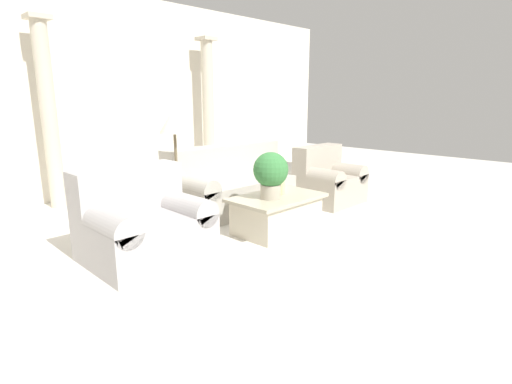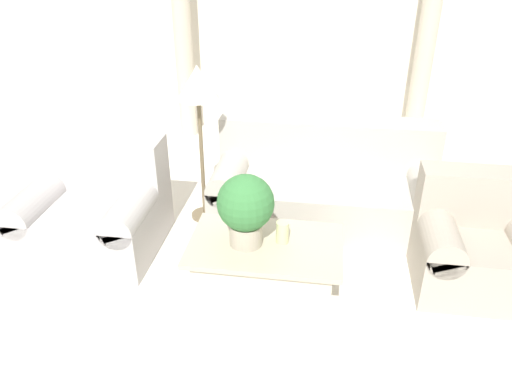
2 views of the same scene
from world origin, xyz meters
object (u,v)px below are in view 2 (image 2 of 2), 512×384
(loveseat, at_px, (94,206))
(coffee_table, at_px, (265,267))
(armchair, at_px, (479,243))
(potted_plant, at_px, (246,207))
(floor_lamp, at_px, (198,92))
(sofa_long, at_px, (325,184))

(loveseat, relative_size, coffee_table, 1.00)
(coffee_table, xyz_separation_m, armchair, (1.57, 0.37, 0.13))
(loveseat, bearing_deg, armchair, -1.40)
(coffee_table, distance_m, potted_plant, 0.54)
(loveseat, bearing_deg, floor_lamp, 34.60)
(coffee_table, bearing_deg, sofa_long, 71.04)
(loveseat, bearing_deg, sofa_long, 20.49)
(loveseat, relative_size, floor_lamp, 0.76)
(sofa_long, distance_m, armchair, 1.41)
(loveseat, distance_m, coffee_table, 1.59)
(sofa_long, height_order, loveseat, same)
(coffee_table, distance_m, armchair, 1.62)
(floor_lamp, relative_size, armchair, 1.58)
(loveseat, relative_size, potted_plant, 2.06)
(potted_plant, distance_m, armchair, 1.80)
(sofa_long, height_order, floor_lamp, floor_lamp)
(coffee_table, distance_m, floor_lamp, 1.58)
(potted_plant, height_order, floor_lamp, floor_lamp)
(armchair, bearing_deg, floor_lamp, 164.48)
(sofa_long, bearing_deg, floor_lamp, -171.86)
(loveseat, height_order, potted_plant, potted_plant)
(potted_plant, distance_m, floor_lamp, 1.26)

